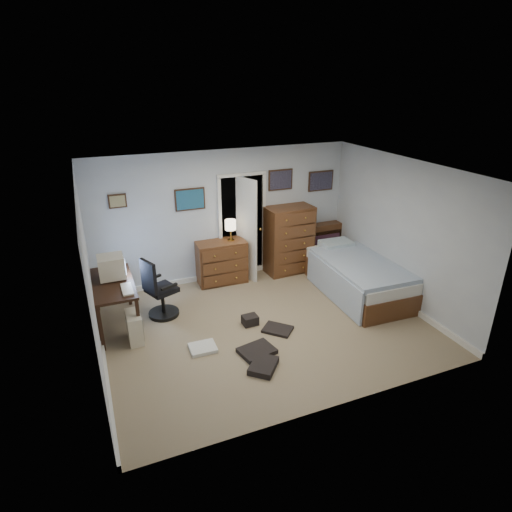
{
  "coord_description": "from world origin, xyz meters",
  "views": [
    {
      "loc": [
        -2.39,
        -5.41,
        3.72
      ],
      "look_at": [
        -0.05,
        0.3,
        1.1
      ],
      "focal_mm": 30.0,
      "sensor_mm": 36.0,
      "label": 1
    }
  ],
  "objects_px": {
    "bed": "(357,276)",
    "tall_dresser": "(288,240)",
    "low_dresser": "(222,262)",
    "computer_desk": "(108,293)",
    "office_chair": "(159,295)"
  },
  "relations": [
    {
      "from": "bed",
      "to": "tall_dresser",
      "type": "bearing_deg",
      "value": 120.66
    },
    {
      "from": "bed",
      "to": "low_dresser",
      "type": "bearing_deg",
      "value": 149.36
    },
    {
      "from": "computer_desk",
      "to": "bed",
      "type": "relative_size",
      "value": 0.6
    },
    {
      "from": "computer_desk",
      "to": "office_chair",
      "type": "xyz_separation_m",
      "value": [
        0.78,
        0.02,
        -0.19
      ]
    },
    {
      "from": "computer_desk",
      "to": "tall_dresser",
      "type": "xyz_separation_m",
      "value": [
        3.54,
        0.85,
        0.09
      ]
    },
    {
      "from": "computer_desk",
      "to": "low_dresser",
      "type": "xyz_separation_m",
      "value": [
        2.13,
        0.87,
        -0.18
      ]
    },
    {
      "from": "computer_desk",
      "to": "office_chair",
      "type": "height_order",
      "value": "office_chair"
    },
    {
      "from": "low_dresser",
      "to": "bed",
      "type": "xyz_separation_m",
      "value": [
        2.14,
        -1.38,
        -0.08
      ]
    },
    {
      "from": "low_dresser",
      "to": "computer_desk",
      "type": "bearing_deg",
      "value": -155.69
    },
    {
      "from": "office_chair",
      "to": "tall_dresser",
      "type": "distance_m",
      "value": 2.89
    },
    {
      "from": "tall_dresser",
      "to": "computer_desk",
      "type": "bearing_deg",
      "value": -170.0
    },
    {
      "from": "low_dresser",
      "to": "tall_dresser",
      "type": "xyz_separation_m",
      "value": [
        1.41,
        -0.02,
        0.26
      ]
    },
    {
      "from": "low_dresser",
      "to": "bed",
      "type": "height_order",
      "value": "low_dresser"
    },
    {
      "from": "computer_desk",
      "to": "low_dresser",
      "type": "height_order",
      "value": "low_dresser"
    },
    {
      "from": "bed",
      "to": "office_chair",
      "type": "bearing_deg",
      "value": 173.56
    }
  ]
}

